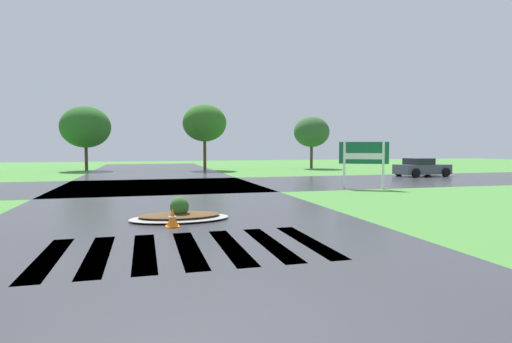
# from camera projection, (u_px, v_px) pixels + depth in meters

# --- Properties ---
(asphalt_roadway) EXTENTS (10.68, 80.00, 0.01)m
(asphalt_roadway) POSITION_uv_depth(u_px,v_px,m) (172.00, 210.00, 14.04)
(asphalt_roadway) COLOR #35353A
(asphalt_roadway) RESTS_ON ground
(asphalt_cross_road) EXTENTS (90.00, 9.61, 0.01)m
(asphalt_cross_road) POSITION_uv_depth(u_px,v_px,m) (161.00, 186.00, 22.92)
(asphalt_cross_road) COLOR #35353A
(asphalt_cross_road) RESTS_ON ground
(crosswalk_stripes) EXTENTS (5.85, 3.36, 0.01)m
(crosswalk_stripes) POSITION_uv_depth(u_px,v_px,m) (189.00, 249.00, 8.72)
(crosswalk_stripes) COLOR white
(crosswalk_stripes) RESTS_ON ground
(estate_billboard) EXTENTS (2.21, 1.25, 2.46)m
(estate_billboard) POSITION_uv_depth(u_px,v_px,m) (364.00, 156.00, 21.13)
(estate_billboard) COLOR white
(estate_billboard) RESTS_ON ground
(median_island) EXTENTS (2.91, 1.62, 0.68)m
(median_island) POSITION_uv_depth(u_px,v_px,m) (180.00, 215.00, 12.16)
(median_island) COLOR #9E9B93
(median_island) RESTS_ON ground
(car_dark_suv) EXTENTS (4.06, 2.28, 1.33)m
(car_dark_suv) POSITION_uv_depth(u_px,v_px,m) (421.00, 168.00, 30.31)
(car_dark_suv) COLOR #4C545B
(car_dark_suv) RESTS_ON ground
(traffic_cone) EXTENTS (0.36, 0.36, 0.50)m
(traffic_cone) POSITION_uv_depth(u_px,v_px,m) (173.00, 218.00, 11.10)
(traffic_cone) COLOR orange
(traffic_cone) RESTS_ON ground
(background_treeline) EXTENTS (44.17, 6.26, 6.07)m
(background_treeline) POSITION_uv_depth(u_px,v_px,m) (98.00, 128.00, 36.79)
(background_treeline) COLOR #4C3823
(background_treeline) RESTS_ON ground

